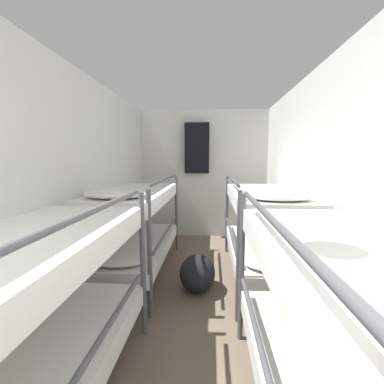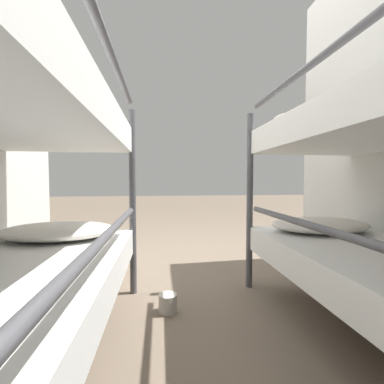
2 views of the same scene
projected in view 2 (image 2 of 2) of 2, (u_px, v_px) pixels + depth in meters
name	position (u px, v px, depth m)	size (l,w,h in m)	color
ground_plane	(185.00, 263.00, 2.33)	(20.00, 20.00, 0.00)	#6B5B4C
tin_can	(168.00, 303.00, 1.46)	(0.10, 0.10, 0.10)	#B7B2A8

